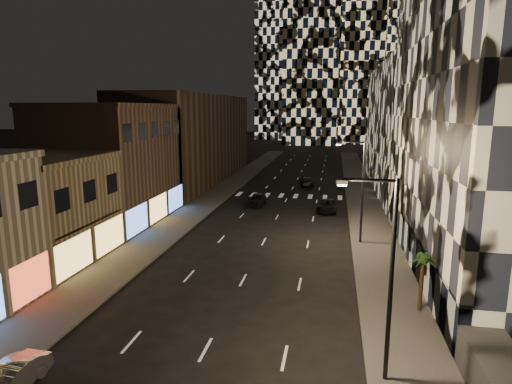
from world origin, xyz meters
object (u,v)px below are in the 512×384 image
at_px(car_dark_midlane, 257,199).
at_px(car_dark_oncoming, 306,181).
at_px(streetlight_near, 386,267).
at_px(streetlight_far, 360,185).
at_px(car_silver_parked, 9,380).
at_px(palm_tree, 423,263).
at_px(car_dark_rightlane, 327,206).

bearing_deg(car_dark_midlane, car_dark_oncoming, 72.13).
bearing_deg(car_dark_oncoming, streetlight_near, 89.89).
bearing_deg(streetlight_far, car_silver_parked, -123.26).
bearing_deg(car_silver_parked, car_dark_oncoming, 82.28).
distance_m(car_dark_oncoming, palm_tree, 42.46).
xyz_separation_m(car_dark_midlane, car_dark_rightlane, (8.66, -1.75, -0.06)).
height_order(car_dark_rightlane, palm_tree, palm_tree).
xyz_separation_m(car_silver_parked, car_dark_rightlane, (12.65, 35.41, 0.05)).
bearing_deg(car_dark_oncoming, streetlight_far, 95.07).
relative_size(car_dark_midlane, palm_tree, 1.25).
bearing_deg(streetlight_far, car_dark_midlane, 130.70).
distance_m(car_silver_parked, car_dark_rightlane, 37.60).
distance_m(streetlight_near, car_dark_oncoming, 49.14).
xyz_separation_m(streetlight_near, car_silver_parked, (-15.55, -3.71, -4.72)).
height_order(streetlight_near, car_dark_rightlane, streetlight_near).
bearing_deg(streetlight_far, car_dark_rightlane, 103.94).
bearing_deg(car_dark_oncoming, palm_tree, 95.17).
bearing_deg(car_dark_rightlane, car_dark_oncoming, 104.80).
bearing_deg(car_dark_oncoming, car_dark_rightlane, 94.23).
xyz_separation_m(car_dark_oncoming, palm_tree, (9.43, -41.33, 2.37)).
bearing_deg(streetlight_far, palm_tree, -76.92).
distance_m(car_dark_midlane, car_dark_oncoming, 15.89).
xyz_separation_m(car_silver_parked, palm_tree, (18.54, 10.88, 2.43)).
relative_size(car_dark_midlane, car_dark_oncoming, 0.93).
height_order(car_silver_parked, palm_tree, palm_tree).
relative_size(car_dark_rightlane, palm_tree, 1.40).
distance_m(car_dark_rightlane, palm_tree, 25.34).
bearing_deg(car_dark_midlane, streetlight_near, -70.01).
bearing_deg(car_silver_parked, streetlight_near, 15.60).
bearing_deg(car_dark_midlane, car_dark_rightlane, -10.51).
bearing_deg(car_dark_rightlane, streetlight_near, -81.88).
relative_size(car_silver_parked, car_dark_oncoming, 0.81).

